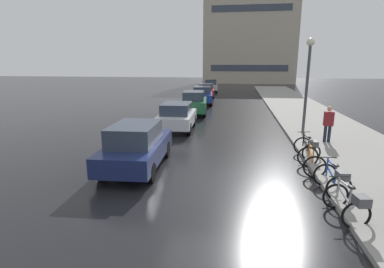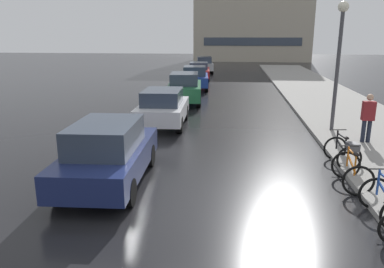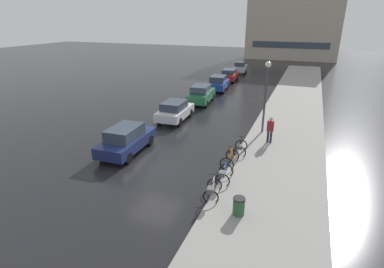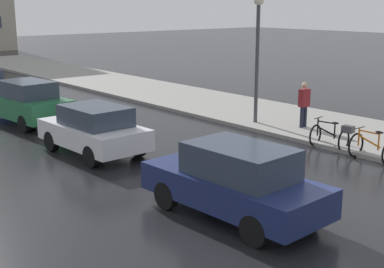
% 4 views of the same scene
% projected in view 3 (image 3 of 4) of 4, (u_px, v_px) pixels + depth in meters
% --- Properties ---
extents(ground_plane, '(140.00, 140.00, 0.00)m').
position_uv_depth(ground_plane, '(154.00, 170.00, 15.67)').
color(ground_plane, black).
extents(sidewalk_kerb, '(4.80, 60.00, 0.14)m').
position_uv_depth(sidewalk_kerb, '(289.00, 124.00, 22.28)').
color(sidewalk_kerb, gray).
rests_on(sidewalk_kerb, ground).
extents(bicycle_nearest, '(0.84, 1.38, 0.93)m').
position_uv_depth(bicycle_nearest, '(212.00, 190.00, 12.95)').
color(bicycle_nearest, black).
rests_on(bicycle_nearest, ground).
extents(bicycle_second, '(0.82, 1.36, 0.97)m').
position_uv_depth(bicycle_second, '(224.00, 175.00, 14.20)').
color(bicycle_second, black).
rests_on(bicycle_second, ground).
extents(bicycle_third, '(0.78, 1.19, 0.95)m').
position_uv_depth(bicycle_third, '(230.00, 159.00, 15.91)').
color(bicycle_third, black).
rests_on(bicycle_third, ground).
extents(bicycle_farthest, '(0.86, 1.38, 0.97)m').
position_uv_depth(bicycle_farthest, '(240.00, 148.00, 17.13)').
color(bicycle_farthest, black).
rests_on(bicycle_farthest, ground).
extents(car_navy, '(2.01, 4.33, 1.63)m').
position_uv_depth(car_navy, '(126.00, 139.00, 17.43)').
color(car_navy, navy).
rests_on(car_navy, ground).
extents(car_white, '(1.98, 3.89, 1.53)m').
position_uv_depth(car_white, '(175.00, 111.00, 22.93)').
color(car_white, silver).
rests_on(car_white, ground).
extents(car_green, '(2.16, 4.32, 1.69)m').
position_uv_depth(car_green, '(201.00, 94.00, 27.61)').
color(car_green, '#1E6038').
rests_on(car_green, ground).
extents(car_blue, '(2.17, 4.10, 1.62)m').
position_uv_depth(car_blue, '(218.00, 83.00, 32.43)').
color(car_blue, navy).
rests_on(car_blue, ground).
extents(car_red, '(2.08, 4.25, 1.49)m').
position_uv_depth(car_red, '(229.00, 75.00, 37.38)').
color(car_red, '#AD1919').
rests_on(car_red, ground).
extents(car_silver, '(2.10, 3.96, 1.59)m').
position_uv_depth(car_silver, '(240.00, 67.00, 42.81)').
color(car_silver, '#B2B5BA').
rests_on(car_silver, ground).
extents(pedestrian, '(0.40, 0.24, 1.80)m').
position_uv_depth(pedestrian, '(270.00, 129.00, 18.45)').
color(pedestrian, '#1E2333').
rests_on(pedestrian, ground).
extents(streetlamp, '(0.39, 0.39, 4.88)m').
position_uv_depth(streetlamp, '(266.00, 87.00, 19.40)').
color(streetlamp, '#424247').
rests_on(streetlamp, ground).
extents(trash_bin, '(0.49, 0.49, 0.89)m').
position_uv_depth(trash_bin, '(239.00, 208.00, 11.80)').
color(trash_bin, '#2D5133').
rests_on(trash_bin, ground).
extents(building_facade_main, '(16.46, 8.36, 15.59)m').
position_uv_depth(building_facade_main, '(295.00, 16.00, 56.00)').
color(building_facade_main, '#B2A893').
rests_on(building_facade_main, ground).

